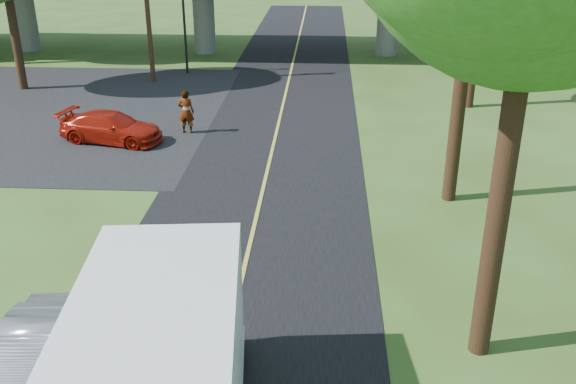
# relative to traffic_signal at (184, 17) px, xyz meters

# --- Properties ---
(ground) EXTENTS (120.00, 120.00, 0.00)m
(ground) POSITION_rel_traffic_signal_xyz_m (6.00, -26.00, -3.20)
(ground) COLOR #384C1B
(ground) RESTS_ON ground
(road) EXTENTS (7.00, 90.00, 0.02)m
(road) POSITION_rel_traffic_signal_xyz_m (6.00, -16.00, -3.19)
(road) COLOR black
(road) RESTS_ON ground
(parking_lot) EXTENTS (16.00, 18.00, 0.01)m
(parking_lot) POSITION_rel_traffic_signal_xyz_m (-5.00, -8.00, -3.19)
(parking_lot) COLOR black
(parking_lot) RESTS_ON ground
(lane_line) EXTENTS (0.12, 90.00, 0.01)m
(lane_line) POSITION_rel_traffic_signal_xyz_m (6.00, -16.00, -3.17)
(lane_line) COLOR gold
(lane_line) RESTS_ON road
(traffic_signal) EXTENTS (0.18, 0.22, 5.20)m
(traffic_signal) POSITION_rel_traffic_signal_xyz_m (0.00, 0.00, 0.00)
(traffic_signal) COLOR black
(traffic_signal) RESTS_ON ground
(red_sedan) EXTENTS (4.54, 2.59, 1.24)m
(red_sedan) POSITION_rel_traffic_signal_xyz_m (-0.65, -12.05, -2.58)
(red_sedan) COLOR #A11709
(red_sedan) RESTS_ON ground
(silver_sedan) EXTENTS (1.98, 4.61, 1.48)m
(silver_sedan) POSITION_rel_traffic_signal_xyz_m (2.68, -27.08, -2.46)
(silver_sedan) COLOR gray
(silver_sedan) RESTS_ON ground
(pedestrian) EXTENTS (0.71, 0.49, 1.88)m
(pedestrian) POSITION_rel_traffic_signal_xyz_m (2.20, -10.77, -2.26)
(pedestrian) COLOR gray
(pedestrian) RESTS_ON ground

